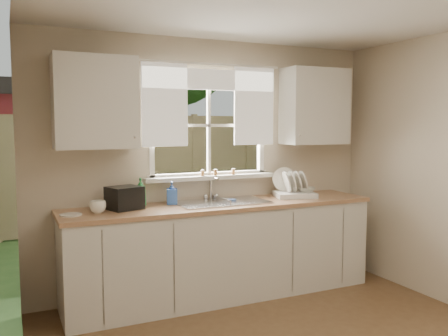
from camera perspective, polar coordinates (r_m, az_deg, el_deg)
name	(u,v)px	position (r m, az deg, el deg)	size (l,w,h in m)	color
room_walls	(340,193)	(3.02, 13.82, -3.00)	(3.62, 4.02, 2.50)	beige
window	(209,142)	(4.78, -1.77, 3.17)	(1.38, 0.16, 1.06)	white
curtains	(211,97)	(4.74, -1.54, 8.57)	(1.50, 0.03, 0.81)	white
base_cabinets	(223,252)	(4.65, -0.16, -10.02)	(3.00, 0.62, 0.87)	silver
countertop	(223,205)	(4.55, -0.16, -4.49)	(3.04, 0.65, 0.04)	#A97B54
upper_cabinet_left	(95,102)	(4.28, -15.26, 7.61)	(0.70, 0.33, 0.80)	silver
upper_cabinet_right	(315,107)	(5.19, 10.86, 7.27)	(0.70, 0.33, 0.80)	silver
wall_outlet	(284,178)	(5.20, 7.27, -1.18)	(0.08, 0.01, 0.12)	beige
sill_jars	(217,172)	(4.77, -0.81, -0.52)	(0.38, 0.04, 0.06)	brown
backyard	(121,44)	(11.23, -12.29, 14.41)	(20.00, 10.00, 6.13)	#335421
sink	(221,210)	(4.59, -0.32, -5.07)	(0.88, 0.52, 0.40)	#B7B7BC
dish_rack	(294,190)	(4.95, 8.43, -2.60)	(0.47, 0.40, 0.30)	white
bowl	(306,190)	(4.98, 9.83, -2.58)	(0.19, 0.19, 0.05)	beige
soap_bottle_a	(141,193)	(4.37, -10.00, -2.93)	(0.10, 0.10, 0.27)	#2F904A
soap_bottle_b	(172,193)	(4.50, -6.29, -2.98)	(0.10, 0.10, 0.22)	blue
soap_bottle_c	(128,198)	(4.39, -11.43, -3.52)	(0.14, 0.14, 0.18)	beige
saucer	(71,215)	(4.14, -17.96, -5.37)	(0.18, 0.18, 0.01)	silver
cup	(98,207)	(4.16, -14.93, -4.55)	(0.14, 0.14, 0.11)	white
black_appliance	(124,198)	(4.30, -11.88, -3.54)	(0.28, 0.24, 0.20)	black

